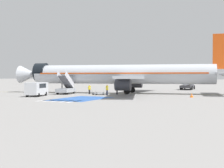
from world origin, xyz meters
name	(u,v)px	position (x,y,z in m)	size (l,w,h in m)	color
ground_plane	(132,93)	(0.00, 0.00, 0.00)	(600.00, 600.00, 0.00)	gray
apron_leadline_yellow	(121,93)	(-1.84, -0.97, 0.00)	(0.20, 78.68, 0.01)	gold
apron_stand_patch_blue	(81,99)	(-1.84, -16.43, 0.00)	(6.19, 10.57, 0.01)	#2856A8
apron_walkway_bar_0	(44,100)	(-4.84, -21.29, 0.00)	(0.44, 3.60, 0.01)	silver
apron_walkway_bar_1	(51,101)	(-3.64, -21.29, 0.00)	(0.44, 3.60, 0.01)	silver
apron_walkway_bar_2	(59,101)	(-2.44, -21.29, 0.00)	(0.44, 3.60, 0.01)	silver
apron_walkway_bar_3	(67,101)	(-1.24, -21.29, 0.00)	(0.44, 3.60, 0.01)	silver
apron_walkway_bar_4	(74,101)	(-0.04, -21.29, 0.00)	(0.44, 3.60, 0.01)	silver
airliner	(125,74)	(-1.20, -0.84, 3.66)	(44.07, 32.79, 10.85)	#B7BCC4
boarding_stairs_forward	(66,88)	(-10.41, -7.03, 1.02)	(3.05, 5.50, 4.26)	#ADB2BA
fuel_tanker	(188,83)	(6.49, 22.09, 1.68)	(2.86, 8.71, 3.34)	#38383D
service_van_0	(37,88)	(-11.31, -14.47, 1.36)	(3.43, 5.66, 2.28)	silver
baggage_cart	(100,93)	(-3.77, -6.27, 0.26)	(2.73, 2.99, 0.87)	gray
ground_crew_0	(89,89)	(-6.23, -5.66, 1.01)	(0.44, 0.48, 1.74)	black
ground_crew_1	(117,89)	(-1.11, -4.71, 1.00)	(0.49, 0.41, 1.73)	#2D2D33
ground_crew_2	(107,89)	(-1.85, -7.35, 1.08)	(0.48, 0.37, 1.85)	#191E38
traffic_cone_0	(192,95)	(12.47, -6.97, 0.33)	(0.58, 0.58, 0.65)	orange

